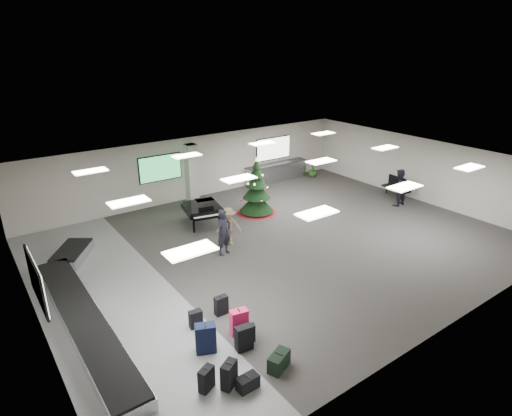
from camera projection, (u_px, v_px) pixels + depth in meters
ground at (281, 244)px, 17.34m from camera, size 18.00×18.00×0.00m
room_envelope at (264, 187)px, 16.79m from camera, size 18.02×14.02×3.21m
baggage_carousel at (81, 305)px, 12.93m from camera, size 2.28×9.71×0.43m
service_counter at (276, 172)px, 24.88m from camera, size 4.05×0.65×1.08m
suitcase_0 at (229, 375)px, 10.06m from camera, size 0.50×0.43×0.70m
suitcase_1 at (244, 338)px, 11.29m from camera, size 0.49×0.30×0.74m
pink_suitcase at (239, 322)px, 11.89m from camera, size 0.53×0.36×0.78m
suitcase_3 at (221, 305)px, 12.79m from camera, size 0.40×0.23×0.62m
navy_suitcase at (206, 338)px, 11.19m from camera, size 0.62×0.50×0.85m
suitcase_5 at (206, 379)px, 10.00m from camera, size 0.46×0.37×0.62m
green_duffel at (279, 361)px, 10.67m from camera, size 0.74×0.56×0.46m
suitcase_7 at (249, 333)px, 11.66m from camera, size 0.40×0.31×0.53m
suitcase_8 at (196, 319)px, 12.20m from camera, size 0.39×0.25×0.56m
black_duffel at (248, 383)px, 10.06m from camera, size 0.54×0.31×0.37m
christmas_tree at (257, 194)px, 20.16m from camera, size 1.92×1.92×2.74m
grand_piano at (202, 209)px, 18.83m from camera, size 1.82×2.16×1.09m
bench at (397, 186)px, 22.46m from camera, size 0.75×1.64×1.00m
traveler_a at (224, 232)px, 16.20m from camera, size 0.75×0.57×1.82m
traveler_b at (229, 226)px, 17.04m from camera, size 1.16×0.95×1.57m
traveler_bench at (398, 188)px, 21.07m from camera, size 0.92×0.73×1.86m
potted_plant_left at (254, 185)px, 23.07m from camera, size 0.61×0.61×0.87m
potted_plant_right at (313, 169)px, 25.74m from camera, size 0.69×0.69×0.92m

